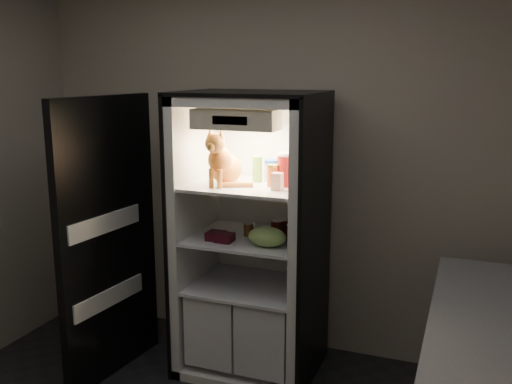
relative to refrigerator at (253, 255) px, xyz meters
The scene contains 16 objects.
room_shell 1.61m from the refrigerator, 90.00° to the right, with size 3.60×3.60×3.60m.
refrigerator is the anchor object (origin of this frame).
fridge_door 0.95m from the refrigerator, 154.41° to the right, with size 0.16×0.87×1.85m.
tabby_cat 0.67m from the refrigerator, 133.76° to the right, with size 0.30×0.35×0.37m.
parmesan_shaker 0.58m from the refrigerator, 49.73° to the left, with size 0.06×0.06×0.17m.
mayo_tub 0.58m from the refrigerator, 41.43° to the left, with size 0.10×0.10×0.14m.
salsa_jar 0.59m from the refrigerator, 22.73° to the right, with size 0.08×0.08×0.14m.
pepper_jar 0.65m from the refrigerator, ahead, with size 0.12×0.12×0.21m.
cream_carton 0.62m from the refrigerator, 37.57° to the right, with size 0.06×0.06×0.11m, color silver.
soda_can_a 0.30m from the refrigerator, ahead, with size 0.07×0.07×0.12m.
soda_can_b 0.36m from the refrigerator, 13.15° to the right, with size 0.06×0.06×0.11m.
soda_can_c 0.31m from the refrigerator, 23.70° to the right, with size 0.07×0.07×0.14m.
condiment_jar 0.20m from the refrigerator, 104.95° to the right, with size 0.07×0.07×0.09m.
grape_bag 0.35m from the refrigerator, 49.84° to the right, with size 0.24×0.18×0.12m, color #83B454.
berry_box_left 0.32m from the refrigerator, 129.86° to the right, with size 0.11×0.11×0.05m, color #4C0C1C.
berry_box_right 0.30m from the refrigerator, 114.92° to the right, with size 0.11×0.11×0.05m, color #4C0C1C.
Camera 1 is at (1.32, -1.99, 2.01)m, focal length 40.00 mm.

